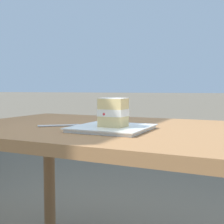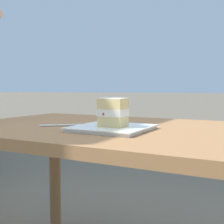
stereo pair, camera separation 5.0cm
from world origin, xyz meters
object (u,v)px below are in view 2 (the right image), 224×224
(dessert_fork, at_px, (63,125))
(dessert_plate, at_px, (112,128))
(patio_table, at_px, (117,152))
(cake_slice, at_px, (113,112))

(dessert_fork, bearing_deg, dessert_plate, 175.98)
(patio_table, relative_size, dessert_fork, 9.57)
(patio_table, height_order, dessert_fork, dessert_fork)
(patio_table, bearing_deg, dessert_plate, 107.70)
(cake_slice, bearing_deg, dessert_plate, -50.27)
(dessert_plate, bearing_deg, dessert_fork, -4.02)
(dessert_plate, relative_size, dessert_fork, 1.92)
(dessert_plate, relative_size, cake_slice, 2.59)
(dessert_plate, height_order, cake_slice, cake_slice)
(patio_table, distance_m, cake_slice, 0.22)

